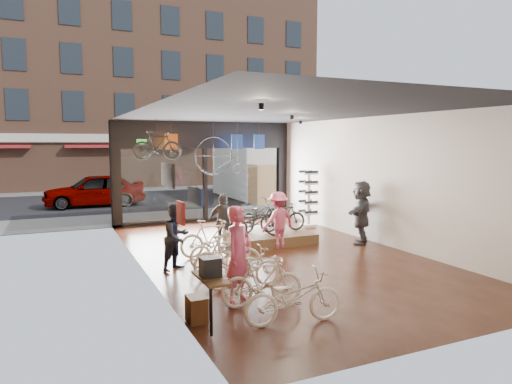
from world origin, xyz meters
TOP-DOWN VIEW (x-y plane):
  - ground_plane at (0.00, 0.00)m, footprint 7.00×12.00m
  - ceiling at (0.00, 0.00)m, footprint 7.00×12.00m
  - wall_left at (-3.52, 0.00)m, footprint 0.04×12.00m
  - wall_right at (3.52, 0.00)m, footprint 0.04×12.00m
  - wall_back at (0.00, -6.02)m, footprint 7.00×0.04m
  - storefront at (0.00, 6.00)m, footprint 7.00×0.26m
  - exit_sign at (-2.40, 5.88)m, footprint 0.35×0.06m
  - street_road at (0.00, 15.00)m, footprint 30.00×18.00m
  - sidewalk_near at (0.00, 7.20)m, footprint 30.00×2.40m
  - sidewalk_far at (0.00, 19.00)m, footprint 30.00×2.00m
  - opposite_building at (0.00, 21.50)m, footprint 26.00×5.00m
  - street_car at (-3.56, 12.00)m, footprint 4.57×1.84m
  - box_truck at (4.44, 11.00)m, footprint 2.41×7.24m
  - floor_bike_0 at (-1.83, -4.35)m, footprint 1.78×0.83m
  - floor_bike_1 at (-1.96, -3.39)m, footprint 1.61×0.64m
  - floor_bike_2 at (-1.86, -2.25)m, footprint 1.64×0.61m
  - floor_bike_3 at (-1.87, -1.36)m, footprint 1.61×0.51m
  - floor_bike_4 at (-1.68, -0.42)m, footprint 1.75×0.80m
  - floor_bike_5 at (-1.63, 0.54)m, footprint 1.67×0.49m
  - display_platform at (0.58, 1.49)m, footprint 2.40×1.80m
  - display_bike_left at (-0.06, 1.07)m, footprint 1.71×0.81m
  - display_bike_mid at (1.00, 1.45)m, footprint 1.52×0.48m
  - display_bike_right at (0.47, 1.99)m, footprint 1.93×1.52m
  - customer_0 at (-2.28, -3.04)m, footprint 0.81×0.75m
  - customer_1 at (-2.77, -0.35)m, footprint 0.97×0.93m
  - customer_2 at (-1.06, 1.08)m, footprint 0.96×0.93m
  - customer_3 at (0.45, 0.67)m, footprint 1.15×0.80m
  - customer_5 at (3.00, 0.21)m, footprint 1.62×1.65m
  - sunglasses_rack at (2.95, 3.21)m, footprint 0.67×0.58m
  - wall_merch at (-3.38, -3.50)m, footprint 0.40×2.40m
  - penny_farthing at (0.23, 4.78)m, footprint 1.74×0.06m
  - hung_bike at (-2.20, 4.20)m, footprint 1.60×0.54m
  - jersey_left at (-1.48, 5.20)m, footprint 0.45×0.03m
  - jersey_mid at (1.01, 5.20)m, footprint 0.45×0.03m
  - jersey_right at (1.94, 5.20)m, footprint 0.45×0.03m

SIDE VIEW (x-z plane):
  - ground_plane at x=0.00m, z-range -0.04..0.00m
  - street_road at x=0.00m, z-range -0.02..0.00m
  - sidewalk_near at x=0.00m, z-range 0.00..0.12m
  - sidewalk_far at x=0.00m, z-range 0.00..0.12m
  - display_platform at x=0.58m, z-range 0.00..0.30m
  - floor_bike_2 at x=-1.86m, z-range 0.00..0.85m
  - floor_bike_4 at x=-1.68m, z-range 0.00..0.89m
  - floor_bike_0 at x=-1.83m, z-range 0.00..0.90m
  - floor_bike_1 at x=-1.96m, z-range 0.00..0.94m
  - floor_bike_3 at x=-1.87m, z-range 0.00..0.96m
  - floor_bike_5 at x=-1.63m, z-range 0.00..1.00m
  - display_bike_left at x=-0.06m, z-range 0.30..1.16m
  - display_bike_mid at x=1.00m, z-range 0.30..1.21m
  - street_car at x=-3.56m, z-range 0.00..1.56m
  - display_bike_right at x=0.47m, z-range 0.30..1.28m
  - customer_1 at x=-2.77m, z-range 0.00..1.58m
  - customer_2 at x=-1.06m, z-range 0.00..1.61m
  - customer_3 at x=0.45m, z-range 0.00..1.62m
  - customer_0 at x=-2.28m, z-range 0.00..1.85m
  - customer_5 at x=3.00m, z-range 0.00..1.89m
  - sunglasses_rack at x=2.95m, z-range 0.00..2.05m
  - wall_merch at x=-3.38m, z-range 0.00..2.60m
  - box_truck at x=4.44m, z-range 0.00..2.85m
  - wall_left at x=-3.52m, z-range 0.00..3.80m
  - wall_right at x=3.52m, z-range 0.00..3.80m
  - wall_back at x=0.00m, z-range 0.00..3.80m
  - storefront at x=0.00m, z-range 0.00..3.80m
  - penny_farthing at x=0.23m, z-range 1.80..3.20m
  - hung_bike at x=-2.20m, z-range 2.45..3.40m
  - exit_sign at x=-2.40m, z-range 2.96..3.14m
  - jersey_left at x=-1.48m, z-range 2.77..3.32m
  - jersey_mid at x=1.01m, z-range 2.77..3.32m
  - jersey_right at x=1.94m, z-range 2.77..3.32m
  - ceiling at x=0.00m, z-range 3.80..3.84m
  - opposite_building at x=0.00m, z-range 0.00..14.00m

